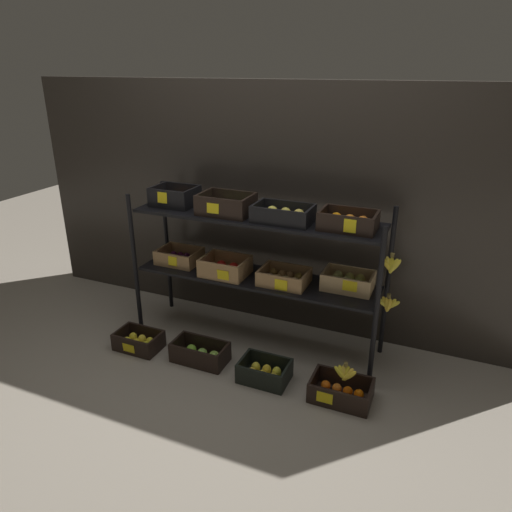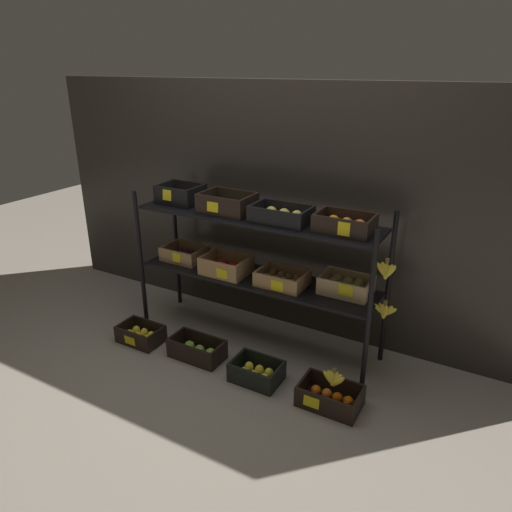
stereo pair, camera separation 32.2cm
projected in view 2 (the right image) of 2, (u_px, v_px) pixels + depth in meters
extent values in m
plane|color=gray|center=(256.00, 340.00, 3.48)|extent=(10.00, 10.00, 0.00)
cube|color=#2D2823|center=(283.00, 209.00, 3.47)|extent=(4.13, 0.12, 1.80)
cylinder|color=black|center=(141.00, 261.00, 3.50)|extent=(0.03, 0.03, 1.06)
cylinder|color=black|center=(369.00, 318.00, 2.72)|extent=(0.03, 0.03, 1.06)
cylinder|color=black|center=(176.00, 244.00, 3.84)|extent=(0.03, 0.03, 1.06)
cylinder|color=black|center=(388.00, 290.00, 3.05)|extent=(0.03, 0.03, 1.06)
cube|color=black|center=(256.00, 278.00, 3.29)|extent=(1.70, 0.39, 0.02)
cube|color=black|center=(256.00, 218.00, 3.12)|extent=(1.70, 0.39, 0.02)
cube|color=#A87F51|center=(185.00, 259.00, 3.57)|extent=(0.30, 0.24, 0.01)
cube|color=#A87F51|center=(175.00, 257.00, 3.46)|extent=(0.30, 0.02, 0.09)
cube|color=#A87F51|center=(193.00, 248.00, 3.64)|extent=(0.30, 0.02, 0.09)
cube|color=#A87F51|center=(170.00, 249.00, 3.61)|extent=(0.02, 0.20, 0.09)
cube|color=#A87F51|center=(200.00, 256.00, 3.48)|extent=(0.02, 0.20, 0.09)
sphere|color=#6B1B4D|center=(172.00, 255.00, 3.55)|extent=(0.05, 0.05, 0.05)
sphere|color=#6D2158|center=(177.00, 256.00, 3.53)|extent=(0.05, 0.05, 0.05)
sphere|color=#6C284A|center=(183.00, 258.00, 3.50)|extent=(0.05, 0.05, 0.05)
sphere|color=#631E53|center=(190.00, 259.00, 3.47)|extent=(0.05, 0.05, 0.05)
sphere|color=#5E1E48|center=(176.00, 253.00, 3.60)|extent=(0.05, 0.05, 0.05)
sphere|color=#6A2255|center=(182.00, 254.00, 3.57)|extent=(0.05, 0.05, 0.05)
sphere|color=#572E5A|center=(188.00, 256.00, 3.55)|extent=(0.05, 0.05, 0.05)
sphere|color=#64234A|center=(193.00, 257.00, 3.52)|extent=(0.05, 0.05, 0.05)
sphere|color=#5B1D55|center=(180.00, 251.00, 3.63)|extent=(0.05, 0.05, 0.05)
sphere|color=#601B48|center=(186.00, 252.00, 3.61)|extent=(0.05, 0.05, 0.05)
sphere|color=#541E4A|center=(192.00, 253.00, 3.59)|extent=(0.05, 0.05, 0.05)
sphere|color=#561C56|center=(198.00, 255.00, 3.56)|extent=(0.05, 0.05, 0.05)
cube|color=yellow|center=(176.00, 258.00, 3.44)|extent=(0.07, 0.01, 0.07)
cube|color=#A87F51|center=(226.00, 272.00, 3.34)|extent=(0.32, 0.25, 0.01)
cube|color=#A87F51|center=(217.00, 270.00, 3.22)|extent=(0.32, 0.02, 0.11)
cube|color=#A87F51|center=(235.00, 259.00, 3.41)|extent=(0.32, 0.02, 0.11)
cube|color=#A87F51|center=(208.00, 260.00, 3.38)|extent=(0.02, 0.22, 0.11)
cube|color=#A87F51|center=(245.00, 268.00, 3.24)|extent=(0.02, 0.22, 0.11)
sphere|color=red|center=(218.00, 267.00, 3.31)|extent=(0.07, 0.07, 0.07)
sphere|color=red|center=(229.00, 270.00, 3.26)|extent=(0.07, 0.07, 0.07)
sphere|color=red|center=(223.00, 264.00, 3.37)|extent=(0.07, 0.07, 0.07)
sphere|color=red|center=(235.00, 267.00, 3.32)|extent=(0.07, 0.07, 0.07)
cube|color=yellow|center=(222.00, 274.00, 3.19)|extent=(0.09, 0.01, 0.07)
cube|color=#A87F51|center=(282.00, 284.00, 3.16)|extent=(0.32, 0.24, 0.01)
cube|color=#A87F51|center=(275.00, 283.00, 3.05)|extent=(0.32, 0.02, 0.09)
cube|color=#A87F51|center=(290.00, 271.00, 3.23)|extent=(0.32, 0.02, 0.09)
cube|color=#A87F51|center=(262.00, 272.00, 3.21)|extent=(0.02, 0.21, 0.09)
cube|color=#A87F51|center=(303.00, 282.00, 3.07)|extent=(0.02, 0.21, 0.09)
ellipsoid|color=brown|center=(268.00, 278.00, 3.15)|extent=(0.05, 0.05, 0.07)
ellipsoid|color=brown|center=(276.00, 280.00, 3.12)|extent=(0.05, 0.05, 0.07)
ellipsoid|color=brown|center=(283.00, 282.00, 3.10)|extent=(0.05, 0.05, 0.07)
ellipsoid|color=brown|center=(292.00, 284.00, 3.07)|extent=(0.05, 0.05, 0.07)
ellipsoid|color=brown|center=(273.00, 273.00, 3.22)|extent=(0.05, 0.05, 0.07)
ellipsoid|color=brown|center=(281.00, 276.00, 3.18)|extent=(0.05, 0.05, 0.07)
ellipsoid|color=brown|center=(289.00, 277.00, 3.16)|extent=(0.05, 0.05, 0.07)
ellipsoid|color=brown|center=(297.00, 279.00, 3.13)|extent=(0.05, 0.05, 0.07)
cube|color=yellow|center=(277.00, 286.00, 3.03)|extent=(0.09, 0.01, 0.07)
cube|color=tan|center=(345.00, 292.00, 3.04)|extent=(0.32, 0.22, 0.01)
cube|color=tan|center=(341.00, 290.00, 2.94)|extent=(0.32, 0.02, 0.10)
cube|color=tan|center=(351.00, 278.00, 3.10)|extent=(0.32, 0.02, 0.10)
cube|color=tan|center=(324.00, 279.00, 3.09)|extent=(0.02, 0.19, 0.10)
cube|color=tan|center=(370.00, 289.00, 2.95)|extent=(0.02, 0.19, 0.10)
ellipsoid|color=#BDBF62|center=(333.00, 284.00, 3.03)|extent=(0.07, 0.07, 0.09)
ellipsoid|color=#AAB357|center=(344.00, 287.00, 3.00)|extent=(0.07, 0.07, 0.09)
ellipsoid|color=#B0BA4F|center=(356.00, 289.00, 2.97)|extent=(0.07, 0.07, 0.09)
ellipsoid|color=tan|center=(337.00, 281.00, 3.08)|extent=(0.07, 0.07, 0.09)
ellipsoid|color=#B8B44F|center=(348.00, 283.00, 3.04)|extent=(0.07, 0.07, 0.09)
ellipsoid|color=#B9AF4B|center=(359.00, 285.00, 3.02)|extent=(0.07, 0.07, 0.09)
cube|color=yellow|center=(346.00, 290.00, 2.91)|extent=(0.09, 0.01, 0.07)
cube|color=black|center=(181.00, 202.00, 3.42)|extent=(0.30, 0.24, 0.01)
cube|color=black|center=(171.00, 196.00, 3.30)|extent=(0.30, 0.02, 0.12)
cube|color=black|center=(190.00, 190.00, 3.48)|extent=(0.30, 0.02, 0.12)
cube|color=black|center=(165.00, 190.00, 3.46)|extent=(0.02, 0.21, 0.12)
cube|color=black|center=(197.00, 195.00, 3.33)|extent=(0.02, 0.21, 0.12)
sphere|color=orange|center=(170.00, 197.00, 3.41)|extent=(0.06, 0.06, 0.06)
sphere|color=orange|center=(178.00, 198.00, 3.37)|extent=(0.06, 0.06, 0.06)
sphere|color=orange|center=(185.00, 199.00, 3.35)|extent=(0.06, 0.06, 0.06)
sphere|color=orange|center=(176.00, 195.00, 3.47)|extent=(0.06, 0.06, 0.06)
sphere|color=orange|center=(184.00, 196.00, 3.43)|extent=(0.06, 0.06, 0.06)
sphere|color=orange|center=(192.00, 197.00, 3.40)|extent=(0.06, 0.06, 0.06)
cube|color=yellow|center=(167.00, 195.00, 3.30)|extent=(0.07, 0.01, 0.07)
cube|color=black|center=(228.00, 212.00, 3.19)|extent=(0.35, 0.25, 0.01)
cube|color=black|center=(218.00, 206.00, 3.07)|extent=(0.35, 0.02, 0.12)
cube|color=black|center=(237.00, 198.00, 3.26)|extent=(0.35, 0.02, 0.12)
cube|color=black|center=(207.00, 199.00, 3.24)|extent=(0.02, 0.22, 0.12)
cube|color=black|center=(249.00, 206.00, 3.09)|extent=(0.02, 0.22, 0.12)
sphere|color=#89C43C|center=(214.00, 206.00, 3.18)|extent=(0.07, 0.07, 0.07)
sphere|color=#8BB734|center=(224.00, 207.00, 3.15)|extent=(0.07, 0.07, 0.07)
sphere|color=#91B546|center=(235.00, 209.00, 3.10)|extent=(0.07, 0.07, 0.07)
sphere|color=#88C548|center=(220.00, 203.00, 3.24)|extent=(0.07, 0.07, 0.07)
sphere|color=#8EC247|center=(231.00, 204.00, 3.20)|extent=(0.07, 0.07, 0.07)
sphere|color=#81B33C|center=(241.00, 206.00, 3.16)|extent=(0.07, 0.07, 0.07)
cube|color=yellow|center=(213.00, 207.00, 3.08)|extent=(0.09, 0.01, 0.07)
cube|color=black|center=(281.00, 222.00, 2.99)|extent=(0.38, 0.23, 0.01)
cube|color=black|center=(273.00, 218.00, 2.88)|extent=(0.38, 0.02, 0.10)
cube|color=black|center=(289.00, 209.00, 3.06)|extent=(0.38, 0.02, 0.10)
cube|color=black|center=(256.00, 209.00, 3.05)|extent=(0.02, 0.20, 0.10)
cube|color=black|center=(307.00, 217.00, 2.89)|extent=(0.02, 0.20, 0.10)
sphere|color=gold|center=(267.00, 215.00, 2.99)|extent=(0.07, 0.07, 0.07)
sphere|color=gold|center=(279.00, 217.00, 2.94)|extent=(0.07, 0.07, 0.07)
sphere|color=#D2BC57|center=(292.00, 219.00, 2.90)|extent=(0.07, 0.07, 0.07)
sphere|color=#D4C649|center=(271.00, 212.00, 3.04)|extent=(0.07, 0.07, 0.07)
sphere|color=gold|center=(284.00, 214.00, 3.00)|extent=(0.07, 0.07, 0.07)
sphere|color=#DFC44C|center=(297.00, 216.00, 2.96)|extent=(0.07, 0.07, 0.07)
cube|color=black|center=(344.00, 231.00, 2.81)|extent=(0.34, 0.23, 0.01)
cube|color=black|center=(339.00, 227.00, 2.71)|extent=(0.34, 0.02, 0.10)
cube|color=black|center=(351.00, 218.00, 2.88)|extent=(0.34, 0.02, 0.10)
cube|color=black|center=(319.00, 218.00, 2.87)|extent=(0.02, 0.19, 0.10)
cube|color=black|center=(372.00, 227.00, 2.72)|extent=(0.02, 0.19, 0.10)
sphere|color=orange|center=(331.00, 224.00, 2.81)|extent=(0.07, 0.07, 0.07)
sphere|color=orange|center=(344.00, 226.00, 2.78)|extent=(0.07, 0.07, 0.07)
sphere|color=orange|center=(356.00, 228.00, 2.74)|extent=(0.07, 0.07, 0.07)
sphere|color=orange|center=(333.00, 221.00, 2.86)|extent=(0.07, 0.07, 0.07)
sphere|color=orange|center=(347.00, 223.00, 2.82)|extent=(0.07, 0.07, 0.07)
sphere|color=orange|center=(359.00, 225.00, 2.78)|extent=(0.07, 0.07, 0.07)
cube|color=yellow|center=(344.00, 229.00, 2.69)|extent=(0.07, 0.00, 0.08)
cylinder|color=brown|center=(385.00, 302.00, 2.85)|extent=(0.02, 0.02, 0.02)
ellipsoid|color=yellow|center=(380.00, 310.00, 2.90)|extent=(0.10, 0.03, 0.08)
ellipsoid|color=yellow|center=(382.00, 310.00, 2.89)|extent=(0.07, 0.03, 0.10)
ellipsoid|color=yellow|center=(383.00, 311.00, 2.87)|extent=(0.05, 0.03, 0.10)
ellipsoid|color=yellow|center=(385.00, 312.00, 2.87)|extent=(0.05, 0.03, 0.10)
ellipsoid|color=yellow|center=(388.00, 312.00, 2.87)|extent=(0.08, 0.03, 0.10)
ellipsoid|color=yellow|center=(389.00, 312.00, 2.87)|extent=(0.10, 0.03, 0.08)
cylinder|color=brown|center=(387.00, 261.00, 2.68)|extent=(0.02, 0.02, 0.02)
ellipsoid|color=yellow|center=(382.00, 270.00, 2.72)|extent=(0.10, 0.03, 0.10)
ellipsoid|color=yellow|center=(384.00, 270.00, 2.72)|extent=(0.07, 0.03, 0.11)
ellipsoid|color=yellow|center=(386.00, 271.00, 2.71)|extent=(0.03, 0.03, 0.11)
ellipsoid|color=yellow|center=(388.00, 272.00, 2.70)|extent=(0.07, 0.03, 0.11)
ellipsoid|color=yellow|center=(390.00, 272.00, 2.69)|extent=(0.09, 0.03, 0.11)
cube|color=black|center=(141.00, 340.00, 3.47)|extent=(0.32, 0.21, 0.01)
cube|color=black|center=(131.00, 339.00, 3.36)|extent=(0.32, 0.02, 0.11)
cube|color=black|center=(150.00, 327.00, 3.52)|extent=(0.32, 0.02, 0.11)
cube|color=black|center=(125.00, 328.00, 3.51)|extent=(0.02, 0.18, 0.11)
cube|color=black|center=(157.00, 338.00, 3.37)|extent=(0.02, 0.18, 0.11)
ellipsoid|color=yellow|center=(130.00, 334.00, 3.46)|extent=(0.06, 0.06, 0.08)
ellipsoid|color=yellow|center=(138.00, 337.00, 3.43)|extent=(0.06, 0.06, 0.08)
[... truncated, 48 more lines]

